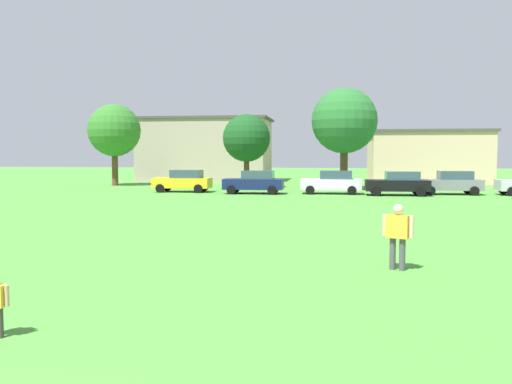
{
  "coord_description": "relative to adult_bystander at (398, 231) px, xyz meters",
  "views": [
    {
      "loc": [
        3.26,
        -3.01,
        2.84
      ],
      "look_at": [
        1.54,
        9.31,
        1.96
      ],
      "focal_mm": 37.14,
      "sensor_mm": 36.0,
      "label": 1
    }
  ],
  "objects": [
    {
      "name": "ground_plane",
      "position": [
        -4.93,
        19.78,
        -0.97
      ],
      "size": [
        160.0,
        160.0,
        0.0
      ],
      "primitive_type": "plane",
      "color": "#4C9338"
    },
    {
      "name": "adult_bystander",
      "position": [
        0.0,
        0.0,
        0.0
      ],
      "size": [
        0.72,
        0.48,
        1.63
      ],
      "rotation": [
        0.0,
        0.0,
        5.89
      ],
      "color": "#4C4C51",
      "rests_on": "ground"
    },
    {
      "name": "parked_car_yellow_0",
      "position": [
        -12.66,
        25.61,
        -0.11
      ],
      "size": [
        4.3,
        2.02,
        1.68
      ],
      "rotation": [
        0.0,
        0.0,
        3.14
      ],
      "color": "yellow",
      "rests_on": "ground"
    },
    {
      "name": "parked_car_navy_1",
      "position": [
        -7.08,
        24.64,
        -0.11
      ],
      "size": [
        4.3,
        2.02,
        1.68
      ],
      "rotation": [
        0.0,
        0.0,
        3.14
      ],
      "color": "#141E4C",
      "rests_on": "ground"
    },
    {
      "name": "parked_car_white_2",
      "position": [
        -1.5,
        25.24,
        -0.11
      ],
      "size": [
        4.3,
        2.02,
        1.68
      ],
      "rotation": [
        0.0,
        0.0,
        3.14
      ],
      "color": "white",
      "rests_on": "ground"
    },
    {
      "name": "parked_car_black_3",
      "position": [
        3.03,
        24.38,
        -0.11
      ],
      "size": [
        4.3,
        2.02,
        1.68
      ],
      "rotation": [
        0.0,
        0.0,
        3.14
      ],
      "color": "black",
      "rests_on": "ground"
    },
    {
      "name": "parked_car_gray_4",
      "position": [
        6.86,
        25.83,
        -0.11
      ],
      "size": [
        4.3,
        2.02,
        1.68
      ],
      "rotation": [
        0.0,
        0.0,
        3.14
      ],
      "color": "slate",
      "rests_on": "ground"
    },
    {
      "name": "tree_far_left",
      "position": [
        -21.17,
        32.92,
        4.04
      ],
      "size": [
        4.76,
        4.76,
        7.42
      ],
      "color": "brown",
      "rests_on": "ground"
    },
    {
      "name": "tree_center",
      "position": [
        -8.61,
        30.64,
        3.22
      ],
      "size": [
        3.98,
        3.98,
        6.2
      ],
      "color": "brown",
      "rests_on": "ground"
    },
    {
      "name": "tree_far_right",
      "position": [
        -0.57,
        29.69,
        4.53
      ],
      "size": [
        5.22,
        5.22,
        8.14
      ],
      "color": "brown",
      "rests_on": "ground"
    },
    {
      "name": "house_left",
      "position": [
        -14.89,
        42.55,
        2.4
      ],
      "size": [
        13.86,
        8.07,
        6.71
      ],
      "color": "tan",
      "rests_on": "ground"
    },
    {
      "name": "house_right",
      "position": [
        8.01,
        42.55,
        1.66
      ],
      "size": [
        11.62,
        8.98,
        5.23
      ],
      "color": "beige",
      "rests_on": "ground"
    }
  ]
}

